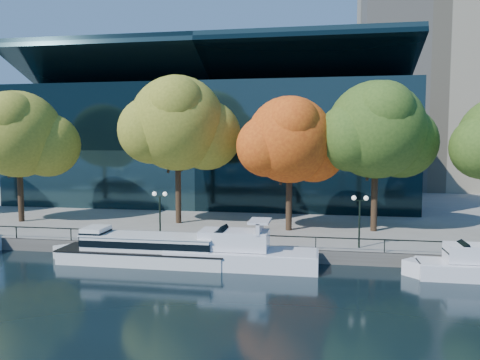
% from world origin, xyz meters
% --- Properties ---
extents(ground, '(160.00, 160.00, 0.00)m').
position_xyz_m(ground, '(0.00, 0.00, 0.00)').
color(ground, black).
rests_on(ground, ground).
extents(promenade, '(90.00, 67.08, 1.00)m').
position_xyz_m(promenade, '(0.00, 36.38, 0.50)').
color(promenade, slate).
rests_on(promenade, ground).
extents(railing, '(88.20, 0.08, 0.99)m').
position_xyz_m(railing, '(0.00, 3.25, 1.94)').
color(railing, black).
rests_on(railing, promenade).
extents(convention_building, '(50.00, 24.57, 21.43)m').
position_xyz_m(convention_building, '(-4.00, 31.79, 8.51)').
color(convention_building, black).
rests_on(convention_building, ground).
extents(office_tower, '(22.50, 22.50, 65.90)m').
position_xyz_m(office_tower, '(28.00, 55.00, 33.02)').
color(office_tower, gray).
rests_on(office_tower, ground).
extents(tour_boat, '(14.02, 3.13, 2.66)m').
position_xyz_m(tour_boat, '(-3.10, 0.87, 1.13)').
color(tour_boat, silver).
rests_on(tour_boat, ground).
extents(cruiser_near, '(12.21, 3.15, 3.54)m').
position_xyz_m(cruiser_near, '(4.22, 1.00, 1.10)').
color(cruiser_near, white).
rests_on(cruiser_near, ground).
extents(cruiser_far, '(9.02, 2.50, 2.95)m').
position_xyz_m(cruiser_far, '(20.48, 0.88, 0.94)').
color(cruiser_far, white).
rests_on(cruiser_far, ground).
extents(tree_1, '(10.82, 8.87, 13.14)m').
position_xyz_m(tree_1, '(-19.45, 10.54, 9.63)').
color(tree_1, black).
rests_on(tree_1, promenade).
extents(tree_2, '(11.66, 9.56, 14.55)m').
position_xyz_m(tree_2, '(-3.43, 12.42, 10.68)').
color(tree_2, black).
rests_on(tree_2, promenade).
extents(tree_3, '(9.85, 8.07, 12.22)m').
position_xyz_m(tree_3, '(7.63, 10.57, 9.11)').
color(tree_3, black).
rests_on(tree_3, promenade).
extents(tree_4, '(10.94, 8.97, 13.54)m').
position_xyz_m(tree_4, '(15.30, 11.46, 9.97)').
color(tree_4, black).
rests_on(tree_4, promenade).
extents(lamp_1, '(1.26, 0.36, 4.03)m').
position_xyz_m(lamp_1, '(-2.72, 4.50, 3.98)').
color(lamp_1, black).
rests_on(lamp_1, promenade).
extents(lamp_2, '(1.26, 0.36, 4.03)m').
position_xyz_m(lamp_2, '(13.27, 4.50, 3.98)').
color(lamp_2, black).
rests_on(lamp_2, promenade).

